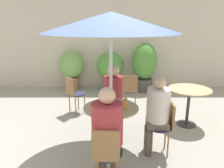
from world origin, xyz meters
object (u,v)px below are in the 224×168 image
bistro_chair_0 (107,152)px  cafe_table_near (112,116)px  bistro_chair_1 (166,123)px  seated_person_0 (108,129)px  bistro_chair_2 (115,102)px  beer_glass_1 (103,97)px  beer_glass_0 (127,104)px  potted_plant_0 (73,66)px  seated_person_1 (158,110)px  bistro_chair_4 (131,89)px  umbrella (112,22)px  potted_plant_2 (145,65)px  seated_person_2 (114,93)px  potted_plant_1 (111,68)px  bistro_chair_3 (74,92)px  cafe_table_far (190,96)px

bistro_chair_0 → cafe_table_near: bearing=-90.0°
bistro_chair_1 → seated_person_0: size_ratio=0.66×
bistro_chair_2 → beer_glass_1: beer_glass_1 is taller
beer_glass_0 → potted_plant_0: (-1.40, 3.35, -0.11)m
seated_person_1 → bistro_chair_4: bearing=-168.4°
seated_person_0 → seated_person_1: size_ratio=1.03×
potted_plant_0 → umbrella: 3.70m
beer_glass_0 → potted_plant_0: bearing=112.6°
bistro_chair_4 → potted_plant_0: potted_plant_0 is taller
seated_person_1 → potted_plant_2: potted_plant_2 is taller
bistro_chair_1 → potted_plant_2: 3.24m
bistro_chair_0 → seated_person_2: seated_person_2 is taller
bistro_chair_1 → potted_plant_1: potted_plant_1 is taller
seated_person_0 → seated_person_2: seated_person_0 is taller
bistro_chair_0 → bistro_chair_1: size_ratio=1.00×
bistro_chair_0 → bistro_chair_4: size_ratio=1.00×
beer_glass_1 → bistro_chair_4: bearing=69.1°
bistro_chair_1 → potted_plant_0: (-2.01, 3.32, 0.21)m
bistro_chair_0 → potted_plant_0: size_ratio=0.71×
bistro_chair_0 → beer_glass_0: beer_glass_0 is taller
umbrella → potted_plant_2: bearing=73.2°
seated_person_1 → beer_glass_1: 0.87m
bistro_chair_3 → seated_person_0: size_ratio=0.66×
bistro_chair_3 → seated_person_0: 2.33m
cafe_table_near → umbrella: umbrella is taller
cafe_table_near → seated_person_2: seated_person_2 is taller
bistro_chair_1 → seated_person_0: (-0.87, -0.64, 0.23)m
cafe_table_near → beer_glass_0: beer_glass_0 is taller
potted_plant_1 → beer_glass_0: bearing=-85.5°
cafe_table_far → bistro_chair_3: size_ratio=0.96×
bistro_chair_1 → potted_plant_0: 3.88m
cafe_table_near → potted_plant_1: size_ratio=0.72×
cafe_table_near → potted_plant_0: (-1.18, 3.27, 0.12)m
bistro_chair_1 → cafe_table_near: bearing=-90.0°
beer_glass_0 → potted_plant_2: (0.75, 3.26, -0.04)m
seated_person_1 → potted_plant_0: bearing=-147.2°
bistro_chair_1 → seated_person_2: 1.10m
umbrella → cafe_table_far: bearing=31.8°
beer_glass_1 → bistro_chair_1: bearing=-13.2°
seated_person_0 → potted_plant_2: (1.00, 3.87, 0.05)m
bistro_chair_2 → bistro_chair_3: 1.10m
beer_glass_0 → umbrella: size_ratio=0.08×
bistro_chair_3 → beer_glass_0: bearing=170.4°
bistro_chair_2 → potted_plant_1: potted_plant_1 is taller
seated_person_0 → beer_glass_1: seated_person_0 is taller
bistro_chair_1 → bistro_chair_2: same height
cafe_table_near → bistro_chair_0: bearing=-93.4°
seated_person_1 → potted_plant_0: 3.80m
bistro_chair_2 → beer_glass_0: (0.17, -0.91, 0.32)m
bistro_chair_3 → potted_plant_1: potted_plant_1 is taller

